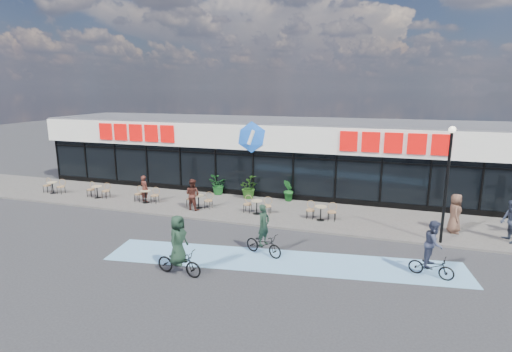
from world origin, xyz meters
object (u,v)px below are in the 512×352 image
at_px(bistro_set_0, 54,186).
at_px(potted_plant_right, 289,190).
at_px(pedestrian_a, 511,221).
at_px(cyclist_a, 264,239).
at_px(pedestrian_b, 455,213).
at_px(cyclist_b, 432,253).
at_px(potted_plant_mid, 217,185).
at_px(patron_right, 193,194).
at_px(lamp_post, 447,175).
at_px(potted_plant_left, 248,187).
at_px(patron_left, 144,189).

bearing_deg(bistro_set_0, potted_plant_right, 10.77).
relative_size(pedestrian_a, cyclist_a, 0.88).
xyz_separation_m(pedestrian_b, cyclist_a, (-7.71, -4.97, -0.32)).
distance_m(potted_plant_right, cyclist_b, 10.43).
bearing_deg(pedestrian_b, potted_plant_right, 78.02).
height_order(potted_plant_mid, patron_right, patron_right).
bearing_deg(potted_plant_right, lamp_post, -28.50).
distance_m(bistro_set_0, potted_plant_right, 14.95).
relative_size(potted_plant_mid, potted_plant_right, 0.91).
bearing_deg(potted_plant_right, bistro_set_0, -169.23).
distance_m(potted_plant_left, patron_left, 6.10).
bearing_deg(pedestrian_b, potted_plant_left, 82.23).
xyz_separation_m(pedestrian_a, cyclist_a, (-9.83, -4.41, -0.33)).
distance_m(potted_plant_mid, potted_plant_right, 4.63).
bearing_deg(bistro_set_0, potted_plant_left, 12.64).
bearing_deg(cyclist_a, potted_plant_left, 113.68).
distance_m(potted_plant_mid, cyclist_a, 9.48).
xyz_separation_m(potted_plant_mid, pedestrian_a, (15.25, -3.36, 0.34)).
relative_size(lamp_post, pedestrian_a, 2.69).
distance_m(potted_plant_left, potted_plant_right, 2.54).
xyz_separation_m(lamp_post, potted_plant_left, (-10.34, 4.16, -2.33)).
bearing_deg(potted_plant_mid, patron_right, -89.95).
xyz_separation_m(pedestrian_a, cyclist_b, (-3.53, -4.40, -0.14)).
distance_m(patron_left, cyclist_a, 10.09).
relative_size(potted_plant_mid, cyclist_b, 0.56).
distance_m(potted_plant_left, pedestrian_b, 11.35).
height_order(potted_plant_left, potted_plant_right, potted_plant_left).
bearing_deg(pedestrian_b, pedestrian_a, -99.24).
bearing_deg(lamp_post, potted_plant_right, 151.50).
relative_size(pedestrian_a, pedestrian_b, 1.02).
relative_size(lamp_post, patron_left, 3.18).
height_order(potted_plant_mid, cyclist_a, cyclist_a).
bearing_deg(pedestrian_b, cyclist_b, 169.66).
bearing_deg(pedestrian_b, potted_plant_mid, 83.51).
bearing_deg(lamp_post, bistro_set_0, 176.33).
height_order(bistro_set_0, potted_plant_right, potted_plant_right).
distance_m(patron_right, cyclist_a, 6.99).
bearing_deg(pedestrian_a, lamp_post, -82.60).
distance_m(patron_left, pedestrian_b, 16.53).
xyz_separation_m(potted_plant_mid, cyclist_a, (5.42, -7.78, 0.01)).
bearing_deg(potted_plant_right, patron_right, -144.89).
relative_size(pedestrian_b, cyclist_b, 0.87).
bearing_deg(patron_left, potted_plant_right, -140.93).
distance_m(potted_plant_left, cyclist_a, 8.29).
bearing_deg(potted_plant_left, pedestrian_a, -13.58).
height_order(lamp_post, cyclist_b, lamp_post).
bearing_deg(potted_plant_right, cyclist_a, -84.11).
relative_size(bistro_set_0, cyclist_a, 0.72).
relative_size(lamp_post, cyclist_a, 2.36).
distance_m(patron_left, patron_right, 3.43).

